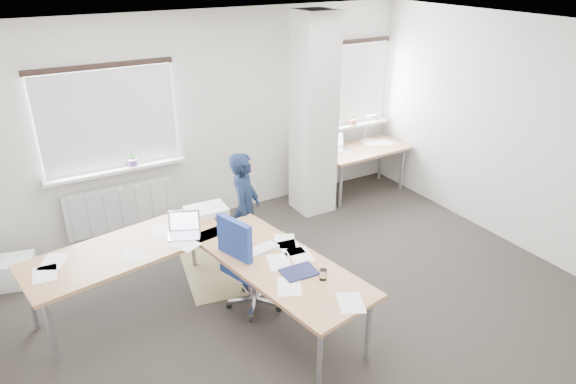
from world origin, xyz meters
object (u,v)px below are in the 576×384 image
task_chair (252,282)px  person (245,209)px  desk_side (362,151)px  desk_main (205,256)px

task_chair → person: person is taller
person → desk_side: bearing=-31.3°
desk_side → person: size_ratio=1.02×
task_chair → person: bearing=49.4°
desk_main → task_chair: bearing=-29.2°
task_chair → desk_main: bearing=142.7°
desk_main → person: person is taller
desk_main → person: 1.05m
desk_side → desk_main: bearing=-155.4°
task_chair → person: size_ratio=0.81×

